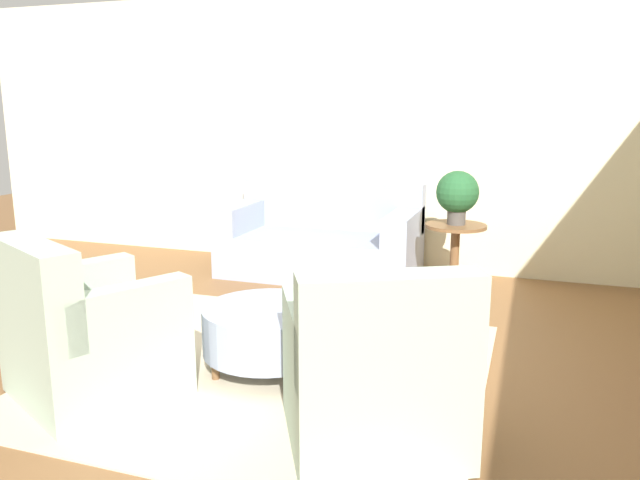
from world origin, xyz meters
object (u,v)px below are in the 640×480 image
at_px(potted_plant_on_side_table, 457,194).
at_px(armchair_right, 375,378).
at_px(armchair_left, 85,336).
at_px(ottoman_table, 269,329).
at_px(side_table, 455,247).
at_px(couch, 322,242).

bearing_deg(potted_plant_on_side_table, armchair_right, -90.83).
height_order(armchair_right, potted_plant_on_side_table, potted_plant_on_side_table).
xyz_separation_m(armchair_left, ottoman_table, (0.84, 0.67, -0.09)).
distance_m(armchair_left, side_table, 3.24).
bearing_deg(potted_plant_on_side_table, couch, 168.74).
height_order(couch, armchair_right, armchair_right).
bearing_deg(side_table, ottoman_table, -113.46).
relative_size(couch, armchair_left, 1.73).
relative_size(couch, armchair_right, 1.73).
xyz_separation_m(armchair_right, ottoman_table, (-0.86, 0.67, -0.09)).
distance_m(couch, potted_plant_on_side_table, 1.48).
relative_size(armchair_right, potted_plant_on_side_table, 2.34).
bearing_deg(armchair_left, couch, 82.34).
bearing_deg(ottoman_table, armchair_left, -141.58).
bearing_deg(couch, potted_plant_on_side_table, -11.26).
xyz_separation_m(armchair_right, potted_plant_on_side_table, (0.04, 2.74, 0.54)).
bearing_deg(armchair_left, ottoman_table, 38.42).
relative_size(armchair_left, side_table, 1.74).
distance_m(couch, armchair_right, 3.27).
distance_m(armchair_right, ottoman_table, 1.09).
bearing_deg(potted_plant_on_side_table, ottoman_table, -113.46).
height_order(armchair_left, side_table, armchair_left).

